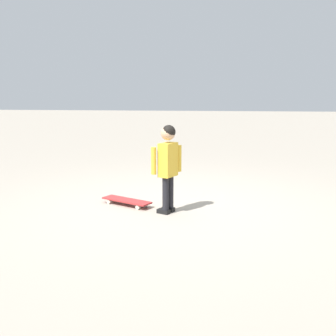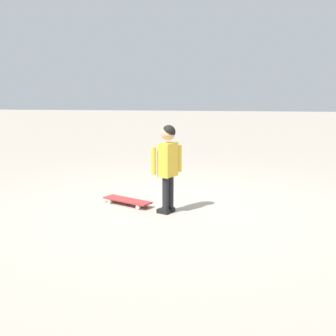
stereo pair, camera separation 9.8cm
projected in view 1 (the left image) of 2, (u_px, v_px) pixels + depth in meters
The scene contains 3 objects.
ground_plane at pixel (177, 208), 5.22m from camera, with size 50.00×50.00×0.00m, color #9E9384.
child_person at pixel (168, 159), 4.89m from camera, with size 0.34×0.28×1.06m.
skateboard at pixel (127, 201), 5.32m from camera, with size 0.70×0.49×0.07m.
Camera 1 is at (-0.47, 5.02, 1.46)m, focal length 44.32 mm.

